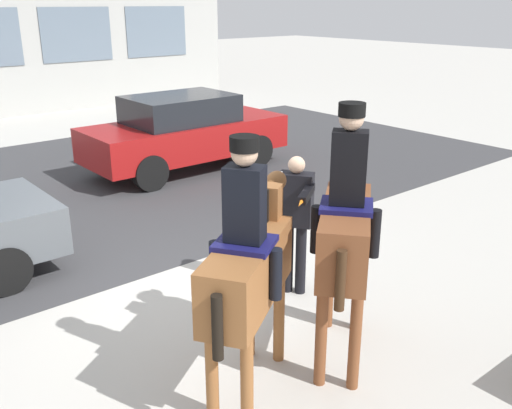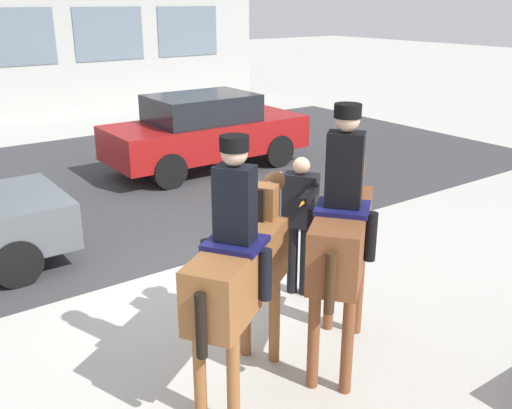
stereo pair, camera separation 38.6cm
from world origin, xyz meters
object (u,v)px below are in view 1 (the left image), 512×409
at_px(mounted_horse_companion, 346,228).
at_px(mounted_horse_lead, 249,263).
at_px(pedestrian_bystander, 296,215).
at_px(street_car_far_lane, 184,132).

bearing_deg(mounted_horse_companion, mounted_horse_lead, 131.33).
distance_m(mounted_horse_companion, pedestrian_bystander, 1.38).
height_order(mounted_horse_companion, street_car_far_lane, mounted_horse_companion).
bearing_deg(street_car_far_lane, mounted_horse_companion, -110.42).
relative_size(mounted_horse_lead, mounted_horse_companion, 0.93).
distance_m(mounted_horse_companion, street_car_far_lane, 7.18).
distance_m(mounted_horse_lead, street_car_far_lane, 7.45).
distance_m(mounted_horse_lead, pedestrian_bystander, 1.91).
bearing_deg(mounted_horse_lead, mounted_horse_companion, -42.51).
height_order(mounted_horse_lead, pedestrian_bystander, mounted_horse_lead).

